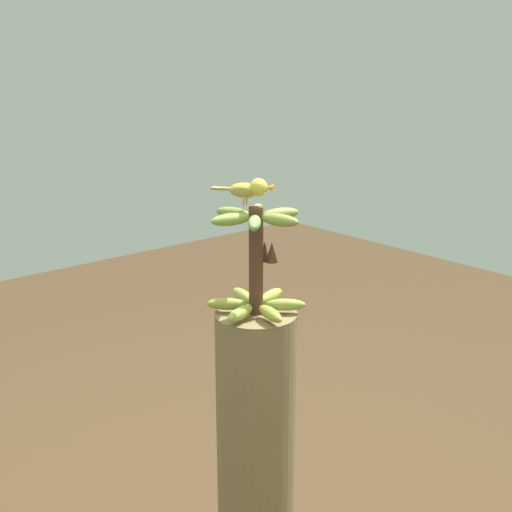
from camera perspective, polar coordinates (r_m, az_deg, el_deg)
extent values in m
cylinder|color=olive|center=(2.20, 0.00, -17.76)|extent=(0.25, 0.25, 1.04)
cylinder|color=#4C2D1E|center=(1.90, 0.00, -0.47)|extent=(0.04, 0.04, 0.32)
ellipsoid|color=#9BA639|center=(2.02, 1.31, -3.51)|extent=(0.07, 0.13, 0.04)
ellipsoid|color=#8AA53E|center=(2.02, -1.16, -3.48)|extent=(0.13, 0.06, 0.04)
ellipsoid|color=olive|center=(1.95, -2.56, -4.21)|extent=(0.11, 0.11, 0.04)
ellipsoid|color=#92A63D|center=(1.88, -1.41, -5.03)|extent=(0.07, 0.13, 0.04)
ellipsoid|color=#93A236|center=(1.88, 1.26, -5.07)|extent=(0.13, 0.06, 0.04)
ellipsoid|color=#8A9F3C|center=(1.95, 2.57, -4.27)|extent=(0.11, 0.11, 0.04)
ellipsoid|color=olive|center=(1.91, -1.99, 3.75)|extent=(0.13, 0.07, 0.04)
ellipsoid|color=olive|center=(1.84, -2.21, 3.21)|extent=(0.06, 0.13, 0.04)
ellipsoid|color=#6EA247|center=(1.79, -0.14, 2.90)|extent=(0.11, 0.11, 0.04)
ellipsoid|color=olive|center=(1.83, 2.08, 3.16)|extent=(0.13, 0.07, 0.04)
ellipsoid|color=olive|center=(1.91, 2.13, 3.70)|extent=(0.06, 0.13, 0.04)
ellipsoid|color=#7AA13B|center=(1.95, 0.12, 3.98)|extent=(0.11, 0.11, 0.04)
cone|color=#4C2D1E|center=(1.94, 0.78, 0.43)|extent=(0.04, 0.04, 0.06)
cone|color=#4C2D1E|center=(1.91, 1.39, 0.33)|extent=(0.04, 0.04, 0.06)
cylinder|color=#C68933|center=(1.87, -1.10, 4.68)|extent=(0.00, 0.00, 0.02)
cylinder|color=#C68933|center=(1.89, -0.93, 4.82)|extent=(0.01, 0.01, 0.02)
ellipsoid|color=gold|center=(1.87, -1.02, 5.75)|extent=(0.09, 0.08, 0.04)
ellipsoid|color=olive|center=(1.86, -1.29, 5.66)|extent=(0.06, 0.05, 0.03)
ellipsoid|color=olive|center=(1.89, -1.01, 5.86)|extent=(0.06, 0.05, 0.03)
cube|color=olive|center=(1.89, -3.06, 5.90)|extent=(0.06, 0.05, 0.01)
sphere|color=gold|center=(1.86, 0.16, 6.04)|extent=(0.05, 0.05, 0.05)
sphere|color=black|center=(1.88, 0.49, 6.25)|extent=(0.01, 0.01, 0.01)
cone|color=orange|center=(1.85, 1.16, 6.00)|extent=(0.03, 0.03, 0.02)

